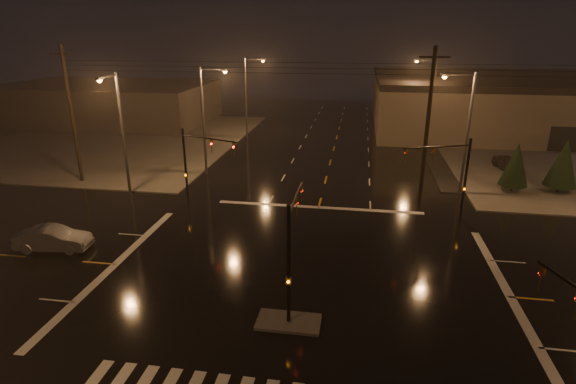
% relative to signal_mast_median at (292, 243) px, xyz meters
% --- Properties ---
extents(ground, '(140.00, 140.00, 0.00)m').
position_rel_signal_mast_median_xyz_m(ground, '(-0.00, 3.07, -3.75)').
color(ground, black).
rests_on(ground, ground).
extents(sidewalk_nw, '(36.00, 36.00, 0.12)m').
position_rel_signal_mast_median_xyz_m(sidewalk_nw, '(-30.00, 33.07, -3.69)').
color(sidewalk_nw, '#484540').
rests_on(sidewalk_nw, ground).
extents(median_island, '(3.00, 1.60, 0.15)m').
position_rel_signal_mast_median_xyz_m(median_island, '(-0.00, -0.93, -3.68)').
color(median_island, '#484540').
rests_on(median_island, ground).
extents(stop_bar_far, '(16.00, 0.50, 0.01)m').
position_rel_signal_mast_median_xyz_m(stop_bar_far, '(-0.00, 14.07, -3.75)').
color(stop_bar_far, beige).
rests_on(stop_bar_far, ground).
extents(commercial_block, '(30.00, 18.00, 5.60)m').
position_rel_signal_mast_median_xyz_m(commercial_block, '(-35.00, 45.07, -0.95)').
color(commercial_block, '#443E3C').
rests_on(commercial_block, ground).
extents(signal_mast_median, '(0.25, 4.59, 6.00)m').
position_rel_signal_mast_median_xyz_m(signal_mast_median, '(0.00, 0.00, 0.00)').
color(signal_mast_median, black).
rests_on(signal_mast_median, ground).
extents(signal_mast_ne, '(4.84, 1.86, 6.00)m').
position_rel_signal_mast_median_xyz_m(signal_mast_ne, '(9.50, 13.21, 0.04)').
color(signal_mast_ne, black).
rests_on(signal_mast_ne, ground).
extents(signal_mast_nw, '(4.84, 1.86, 6.00)m').
position_rel_signal_mast_median_xyz_m(signal_mast_nw, '(-9.50, 13.21, 0.04)').
color(signal_mast_nw, black).
rests_on(signal_mast_nw, ground).
extents(streetlight_1, '(2.77, 0.32, 10.00)m').
position_rel_signal_mast_median_xyz_m(streetlight_1, '(-11.18, 21.07, 2.05)').
color(streetlight_1, '#38383A').
rests_on(streetlight_1, ground).
extents(streetlight_2, '(2.77, 0.32, 10.00)m').
position_rel_signal_mast_median_xyz_m(streetlight_2, '(-11.18, 37.07, 2.05)').
color(streetlight_2, '#38383A').
rests_on(streetlight_2, ground).
extents(streetlight_3, '(2.77, 0.32, 10.00)m').
position_rel_signal_mast_median_xyz_m(streetlight_3, '(11.18, 19.07, 2.05)').
color(streetlight_3, '#38383A').
rests_on(streetlight_3, ground).
extents(streetlight_4, '(2.77, 0.32, 10.00)m').
position_rel_signal_mast_median_xyz_m(streetlight_4, '(11.18, 39.07, 2.05)').
color(streetlight_4, '#38383A').
rests_on(streetlight_4, ground).
extents(streetlight_5, '(0.32, 2.77, 10.00)m').
position_rel_signal_mast_median_xyz_m(streetlight_5, '(-16.00, 14.26, 2.05)').
color(streetlight_5, '#38383A').
rests_on(streetlight_5, ground).
extents(utility_pole_0, '(2.20, 0.32, 12.00)m').
position_rel_signal_mast_median_xyz_m(utility_pole_0, '(-22.00, 17.07, 2.38)').
color(utility_pole_0, black).
rests_on(utility_pole_0, ground).
extents(utility_pole_1, '(2.20, 0.32, 12.00)m').
position_rel_signal_mast_median_xyz_m(utility_pole_1, '(8.00, 17.07, 2.38)').
color(utility_pole_1, black).
rests_on(utility_pole_1, ground).
extents(conifer_0, '(2.33, 2.33, 4.34)m').
position_rel_signal_mast_median_xyz_m(conifer_0, '(15.91, 20.13, -1.24)').
color(conifer_0, black).
rests_on(conifer_0, ground).
extents(conifer_1, '(2.55, 2.55, 4.69)m').
position_rel_signal_mast_median_xyz_m(conifer_1, '(19.73, 20.54, -1.06)').
color(conifer_1, black).
rests_on(conifer_1, ground).
extents(car_parked, '(2.43, 4.37, 1.40)m').
position_rel_signal_mast_median_xyz_m(car_parked, '(17.52, 26.94, -3.05)').
color(car_parked, black).
rests_on(car_parked, ground).
extents(car_crossing, '(4.69, 2.14, 1.49)m').
position_rel_signal_mast_median_xyz_m(car_crossing, '(-15.74, 4.26, -3.01)').
color(car_crossing, slate).
rests_on(car_crossing, ground).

